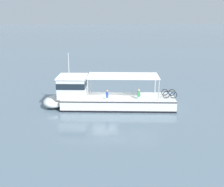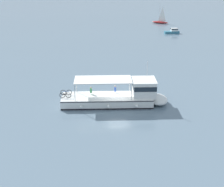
% 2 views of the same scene
% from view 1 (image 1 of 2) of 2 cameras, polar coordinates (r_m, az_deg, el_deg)
% --- Properties ---
extents(ground_plane, '(400.00, 400.00, 0.00)m').
position_cam_1_polar(ground_plane, '(28.16, -1.50, -2.51)').
color(ground_plane, slate).
extents(ferry_main, '(5.02, 13.03, 5.32)m').
position_cam_1_polar(ferry_main, '(27.51, -2.12, -0.75)').
color(ferry_main, white).
rests_on(ferry_main, ground).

